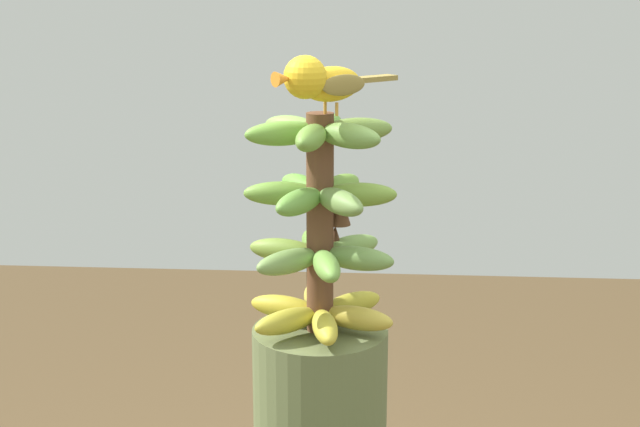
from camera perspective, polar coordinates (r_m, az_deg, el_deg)
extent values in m
cylinder|color=brown|center=(1.41, 0.00, -0.69)|extent=(0.04, 0.04, 0.35)
ellipsoid|color=#AFA037|center=(1.52, -0.28, -5.45)|extent=(0.06, 0.12, 0.04)
ellipsoid|color=gold|center=(1.48, -2.30, -5.94)|extent=(0.13, 0.08, 0.04)
ellipsoid|color=gold|center=(1.42, -2.10, -6.83)|extent=(0.12, 0.11, 0.04)
ellipsoid|color=gold|center=(1.40, 0.31, -7.22)|extent=(0.06, 0.12, 0.04)
ellipsoid|color=gold|center=(1.43, 2.38, -6.65)|extent=(0.13, 0.08, 0.04)
ellipsoid|color=gold|center=(1.49, 1.99, -5.77)|extent=(0.12, 0.11, 0.04)
ellipsoid|color=olive|center=(1.45, -2.31, -2.34)|extent=(0.13, 0.07, 0.04)
ellipsoid|color=olive|center=(1.39, -2.00, -3.07)|extent=(0.11, 0.11, 0.04)
ellipsoid|color=#6A9B3F|center=(1.37, 0.41, -3.35)|extent=(0.06, 0.12, 0.04)
ellipsoid|color=olive|center=(1.40, 2.38, -2.86)|extent=(0.13, 0.07, 0.04)
ellipsoid|color=#709746|center=(1.46, 1.90, -2.15)|extent=(0.11, 0.11, 0.04)
ellipsoid|color=olive|center=(1.48, -0.38, -1.91)|extent=(0.06, 0.12, 0.04)
ellipsoid|color=#5D9C35|center=(1.45, -1.18, 1.71)|extent=(0.10, 0.12, 0.04)
ellipsoid|color=olive|center=(1.40, -2.47, 1.25)|extent=(0.12, 0.05, 0.04)
ellipsoid|color=#60943A|center=(1.35, -1.30, 0.75)|extent=(0.09, 0.12, 0.04)
ellipsoid|color=olive|center=(1.35, 1.27, 0.75)|extent=(0.10, 0.12, 0.04)
ellipsoid|color=olive|center=(1.40, 2.47, 1.24)|extent=(0.12, 0.05, 0.04)
ellipsoid|color=olive|center=(1.45, 1.21, 1.71)|extent=(0.09, 0.12, 0.04)
ellipsoid|color=#609B39|center=(1.44, 0.52, 5.57)|extent=(0.06, 0.12, 0.04)
ellipsoid|color=olive|center=(1.42, -1.74, 5.47)|extent=(0.12, 0.10, 0.04)
ellipsoid|color=#639834|center=(1.36, -2.36, 5.10)|extent=(0.12, 0.08, 0.04)
ellipsoid|color=olive|center=(1.32, -0.57, 4.83)|extent=(0.06, 0.12, 0.04)
ellipsoid|color=olive|center=(1.34, 1.84, 4.95)|extent=(0.12, 0.10, 0.04)
ellipsoid|color=olive|center=(1.40, 2.30, 5.32)|extent=(0.12, 0.08, 0.04)
cone|color=brown|center=(1.44, 0.97, -1.87)|extent=(0.04, 0.04, 0.06)
cone|color=brown|center=(1.42, 1.25, 0.46)|extent=(0.04, 0.04, 0.06)
cylinder|color=#C68933|center=(1.36, 0.33, 6.75)|extent=(0.01, 0.01, 0.02)
cylinder|color=#C68933|center=(1.34, 1.07, 6.63)|extent=(0.00, 0.01, 0.02)
ellipsoid|color=gold|center=(1.35, 0.70, 8.21)|extent=(0.11, 0.11, 0.05)
ellipsoid|color=olive|center=(1.37, 0.26, 8.30)|extent=(0.07, 0.06, 0.03)
ellipsoid|color=olive|center=(1.33, 1.51, 8.14)|extent=(0.07, 0.06, 0.03)
cube|color=olive|center=(1.40, 3.50, 8.54)|extent=(0.07, 0.07, 0.01)
sphere|color=gold|center=(1.32, -0.96, 8.64)|extent=(0.06, 0.06, 0.06)
sphere|color=black|center=(1.29, -0.58, 8.75)|extent=(0.01, 0.01, 0.01)
cone|color=orange|center=(1.29, -2.33, 8.53)|extent=(0.04, 0.04, 0.02)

